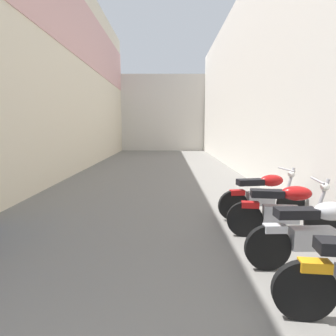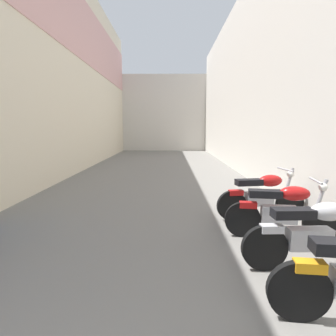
% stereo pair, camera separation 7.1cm
% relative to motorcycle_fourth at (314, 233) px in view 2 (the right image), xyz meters
% --- Properties ---
extents(ground_plane, '(40.07, 40.07, 0.00)m').
position_rel_motorcycle_fourth_xyz_m(ground_plane, '(-2.33, 5.54, -0.50)').
color(ground_plane, slate).
extents(building_left, '(0.45, 24.07, 8.33)m').
position_rel_motorcycle_fourth_xyz_m(building_left, '(-5.79, 7.49, 3.71)').
color(building_left, beige).
rests_on(building_left, ground).
extents(building_right, '(0.45, 24.07, 7.15)m').
position_rel_motorcycle_fourth_xyz_m(building_right, '(1.14, 7.54, 3.07)').
color(building_right, beige).
rests_on(building_right, ground).
extents(building_far_end, '(9.54, 2.00, 5.94)m').
position_rel_motorcycle_fourth_xyz_m(building_far_end, '(-2.33, 20.57, 2.47)').
color(building_far_end, beige).
rests_on(building_far_end, ground).
extents(motorcycle_fourth, '(1.85, 0.58, 1.04)m').
position_rel_motorcycle_fourth_xyz_m(motorcycle_fourth, '(0.00, 0.00, 0.00)').
color(motorcycle_fourth, black).
rests_on(motorcycle_fourth, ground).
extents(motorcycle_fifth, '(1.84, 0.58, 1.04)m').
position_rel_motorcycle_fourth_xyz_m(motorcycle_fifth, '(-0.00, 1.05, 0.00)').
color(motorcycle_fifth, black).
rests_on(motorcycle_fifth, ground).
extents(motorcycle_sixth, '(1.84, 0.58, 1.04)m').
position_rel_motorcycle_fourth_xyz_m(motorcycle_sixth, '(-0.00, 2.14, 0.00)').
color(motorcycle_sixth, black).
rests_on(motorcycle_sixth, ground).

